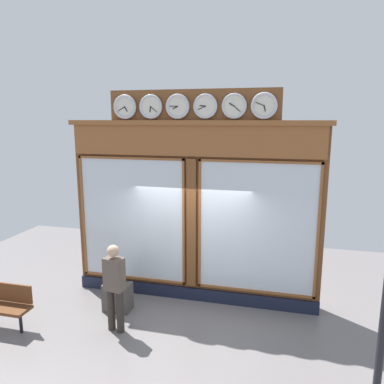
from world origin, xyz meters
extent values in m
cube|color=brown|center=(0.00, -0.15, 1.90)|extent=(5.35, 0.30, 3.80)
cube|color=#191E33|center=(0.00, 0.02, 0.14)|extent=(5.35, 0.08, 0.28)
cube|color=brown|center=(0.00, 0.04, 3.49)|extent=(5.24, 0.08, 0.62)
cube|color=brown|center=(0.00, 0.02, 3.85)|extent=(5.46, 0.20, 0.10)
cube|color=silver|center=(-1.36, 0.01, 1.74)|extent=(2.33, 0.02, 2.68)
cube|color=brown|center=(-1.36, 0.04, 3.10)|extent=(2.43, 0.04, 0.05)
cube|color=brown|center=(-1.36, 0.04, 0.37)|extent=(2.43, 0.04, 0.05)
cube|color=brown|center=(-2.55, 0.04, 1.74)|extent=(0.05, 0.04, 2.78)
cube|color=brown|center=(-0.18, 0.04, 1.74)|extent=(0.05, 0.04, 2.78)
cube|color=silver|center=(1.36, 0.01, 1.74)|extent=(2.33, 0.02, 2.68)
cube|color=brown|center=(1.36, 0.04, 3.10)|extent=(2.43, 0.04, 0.05)
cube|color=brown|center=(1.36, 0.04, 0.37)|extent=(2.43, 0.04, 0.05)
cube|color=brown|center=(2.55, 0.04, 1.74)|extent=(0.05, 0.04, 2.78)
cube|color=brown|center=(0.18, 0.04, 1.74)|extent=(0.05, 0.04, 2.78)
cube|color=brown|center=(0.00, 0.03, 1.74)|extent=(0.20, 0.10, 2.78)
cube|color=brown|center=(0.00, -0.02, 4.17)|extent=(3.52, 0.06, 0.68)
cylinder|color=silver|center=(-1.42, 0.06, 4.17)|extent=(0.40, 0.02, 0.40)
torus|color=silver|center=(-1.42, 0.06, 4.17)|extent=(0.50, 0.07, 0.50)
cube|color=black|center=(-1.44, 0.07, 4.12)|extent=(0.05, 0.01, 0.11)
cube|color=black|center=(-1.34, 0.07, 4.20)|extent=(0.16, 0.01, 0.08)
sphere|color=black|center=(-1.42, 0.08, 4.17)|extent=(0.02, 0.02, 0.02)
cylinder|color=silver|center=(-0.85, 0.06, 4.17)|extent=(0.40, 0.02, 0.40)
torus|color=silver|center=(-0.85, 0.06, 4.17)|extent=(0.49, 0.05, 0.49)
cube|color=black|center=(-0.81, 0.07, 4.20)|extent=(0.10, 0.01, 0.07)
cube|color=black|center=(-0.92, 0.07, 4.11)|extent=(0.14, 0.01, 0.12)
sphere|color=black|center=(-0.85, 0.08, 4.17)|extent=(0.02, 0.02, 0.02)
cylinder|color=silver|center=(-0.28, 0.06, 4.17)|extent=(0.40, 0.02, 0.40)
torus|color=silver|center=(-0.28, 0.06, 4.17)|extent=(0.49, 0.05, 0.49)
cube|color=black|center=(-0.23, 0.07, 4.18)|extent=(0.11, 0.01, 0.03)
cube|color=black|center=(-0.21, 0.07, 4.13)|extent=(0.16, 0.01, 0.08)
sphere|color=black|center=(-0.28, 0.08, 4.17)|extent=(0.02, 0.02, 0.02)
cylinder|color=silver|center=(0.28, 0.06, 4.17)|extent=(0.40, 0.02, 0.40)
torus|color=silver|center=(0.28, 0.06, 4.17)|extent=(0.50, 0.06, 0.50)
cube|color=black|center=(0.33, 0.07, 4.14)|extent=(0.11, 0.01, 0.07)
cube|color=black|center=(0.37, 0.07, 4.17)|extent=(0.17, 0.01, 0.02)
sphere|color=black|center=(0.28, 0.08, 4.17)|extent=(0.02, 0.02, 0.02)
cylinder|color=silver|center=(0.85, 0.06, 4.17)|extent=(0.40, 0.02, 0.40)
torus|color=silver|center=(0.85, 0.06, 4.17)|extent=(0.50, 0.06, 0.50)
cube|color=black|center=(0.86, 0.07, 4.11)|extent=(0.03, 0.01, 0.11)
cube|color=black|center=(0.79, 0.07, 4.12)|extent=(0.14, 0.01, 0.12)
sphere|color=black|center=(0.85, 0.08, 4.17)|extent=(0.02, 0.02, 0.02)
cylinder|color=silver|center=(1.42, 0.06, 4.17)|extent=(0.40, 0.02, 0.40)
torus|color=silver|center=(1.42, 0.06, 4.17)|extent=(0.51, 0.07, 0.51)
cube|color=black|center=(1.39, 0.07, 4.12)|extent=(0.07, 0.01, 0.10)
cube|color=black|center=(1.50, 0.07, 4.13)|extent=(0.16, 0.01, 0.09)
sphere|color=black|center=(1.42, 0.08, 4.17)|extent=(0.02, 0.02, 0.02)
cylinder|color=#312A24|center=(1.18, 1.52, 0.41)|extent=(0.14, 0.14, 0.82)
cylinder|color=#312A24|center=(0.99, 1.56, 0.41)|extent=(0.14, 0.14, 0.82)
cube|color=brown|center=(1.09, 1.54, 1.13)|extent=(0.39, 0.28, 0.62)
sphere|color=tan|center=(1.09, 1.54, 1.58)|extent=(0.22, 0.22, 0.22)
cube|color=#4C4742|center=(1.39, 0.82, 0.29)|extent=(0.56, 0.36, 0.58)
sphere|color=#285623|center=(1.39, 0.82, 0.75)|extent=(0.35, 0.35, 0.35)
cube|color=#5B3319|center=(3.32, 1.88, 0.69)|extent=(1.40, 0.04, 0.36)
cylinder|color=black|center=(2.77, 2.05, 0.23)|extent=(0.06, 0.06, 0.45)
camera|label=1|loc=(-1.85, 7.34, 3.92)|focal=34.57mm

